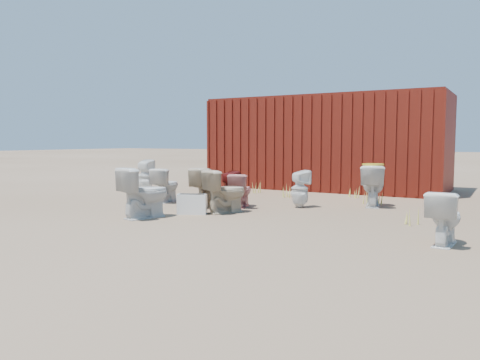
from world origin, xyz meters
The scene contains 22 objects.
ground centered at (0.00, 0.00, 0.00)m, with size 100.00×100.00×0.00m, color brown.
shipping_container centered at (0.00, 5.20, 1.20)m, with size 6.00×2.40×2.40m, color #52140D.
toilet_front_a centered at (-1.87, 0.77, 0.35)m, with size 0.39×0.69×0.70m, color silver.
toilet_front_pink centered at (-0.16, 0.91, 0.32)m, with size 0.36×0.63×0.64m, color #D47F7A.
toilet_front_c centered at (-0.91, -0.95, 0.42)m, with size 0.47×0.82×0.83m, color silver.
toilet_front_maroon centered at (-0.30, 0.73, 0.35)m, with size 0.31×0.32×0.70m, color #5B110F.
toilet_front_e centered at (3.60, -0.64, 0.33)m, with size 0.37×0.65×0.66m, color white.
toilet_back_a centered at (-3.32, 1.77, 0.41)m, with size 0.37×0.37×0.81m, color white.
toilet_back_beige_left centered at (-0.77, 0.61, 0.38)m, with size 0.42×0.74×0.76m, color #C6B291.
toilet_back_beige_right centered at (-0.04, 0.17, 0.38)m, with size 0.42×0.75×0.76m, color #C1AE8D.
toilet_back_yellowlid centered at (1.97, 2.28, 0.40)m, with size 0.45×0.78×0.80m, color silver.
toilet_back_e centered at (0.83, 1.42, 0.36)m, with size 0.32×0.33×0.71m, color white.
yellow_lid centered at (1.97, 2.28, 0.81)m, with size 0.40×0.51×0.03m, color gold.
loose_tank centered at (-0.46, -0.25, 0.17)m, with size 0.50×0.20×0.35m, color white.
loose_lid_near centered at (-0.16, 3.50, 0.01)m, with size 0.38×0.49×0.02m, color #C4B38E.
loose_lid_far centered at (-3.01, 1.58, 0.01)m, with size 0.36×0.47×0.02m, color #C5B58F.
weed_clump_a centered at (-2.14, 2.90, 0.15)m, with size 0.36×0.36×0.29m, color #CBC251.
weed_clump_b centered at (0.00, 2.80, 0.14)m, with size 0.32×0.32×0.27m, color #CBC251.
weed_clump_c centered at (1.92, 2.58, 0.16)m, with size 0.36×0.36×0.32m, color #CBC251.
weed_clump_d centered at (-1.12, 3.15, 0.14)m, with size 0.30×0.30×0.28m, color #CBC251.
weed_clump_e centered at (1.28, 3.50, 0.13)m, with size 0.34×0.34×0.26m, color #CBC251.
weed_clump_f centered at (2.99, 0.61, 0.13)m, with size 0.28×0.28×0.25m, color #CBC251.
Camera 1 is at (4.29, -6.73, 1.27)m, focal length 35.00 mm.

